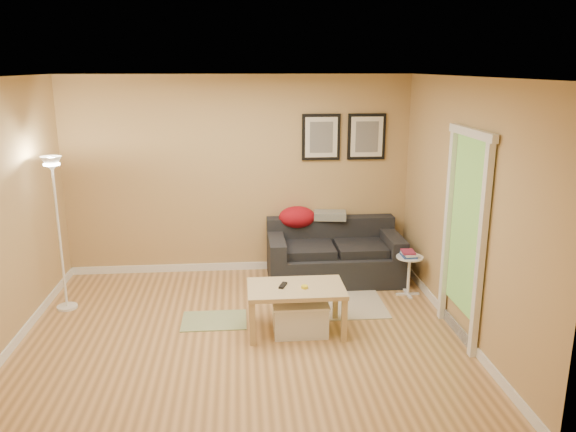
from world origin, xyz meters
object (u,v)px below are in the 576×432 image
object	(u,v)px
storage_bin	(300,317)
side_table	(409,276)
sofa	(334,252)
book_stack	(409,254)
floor_lamp	(60,239)
coffee_table	(296,309)

from	to	relation	value
storage_bin	side_table	bearing A→B (deg)	31.75
sofa	side_table	xyz separation A→B (m)	(0.81, -0.60, -0.13)
sofa	storage_bin	world-z (taller)	sofa
side_table	book_stack	distance (m)	0.28
book_stack	floor_lamp	bearing A→B (deg)	160.12
side_table	book_stack	size ratio (longest dim) A/B	2.25
sofa	coffee_table	distance (m)	1.58
coffee_table	floor_lamp	size ratio (longest dim) A/B	0.56
storage_bin	floor_lamp	bearing A→B (deg)	162.19
storage_bin	side_table	distance (m)	1.66
book_stack	coffee_table	bearing A→B (deg)	-169.92
floor_lamp	coffee_table	bearing A→B (deg)	-17.46
storage_bin	book_stack	size ratio (longest dim) A/B	2.62
sofa	coffee_table	world-z (taller)	sofa
coffee_table	book_stack	world-z (taller)	book_stack
floor_lamp	storage_bin	bearing A→B (deg)	-17.81
coffee_table	floor_lamp	distance (m)	2.75
sofa	storage_bin	size ratio (longest dim) A/B	2.97
coffee_table	book_stack	bearing A→B (deg)	35.06
sofa	book_stack	size ratio (longest dim) A/B	7.77
sofa	storage_bin	distance (m)	1.60
sofa	side_table	world-z (taller)	sofa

